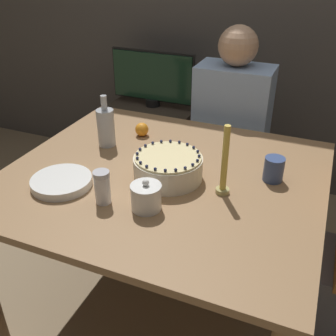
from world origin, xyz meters
TOP-DOWN VIEW (x-y plane):
  - ground_plane at (0.00, 0.00)m, footprint 12.00×12.00m
  - dining_table at (0.00, 0.00)m, footprint 1.25×1.11m
  - cake at (0.03, -0.02)m, footprint 0.27×0.27m
  - sugar_bowl at (0.04, -0.24)m, footprint 0.11×0.11m
  - sugar_shaker at (-0.12, -0.27)m, footprint 0.06×0.06m
  - plate_stack at (-0.32, -0.23)m, footprint 0.23×0.23m
  - candle at (0.26, -0.04)m, footprint 0.05×0.05m
  - bottle at (-0.34, 0.14)m, footprint 0.08×0.08m
  - cup at (0.41, 0.12)m, footprint 0.08×0.08m
  - orange_fruit_0 at (-0.24, 0.29)m, footprint 0.06×0.06m
  - person_man_blue_shirt at (0.09, 0.75)m, footprint 0.40×0.34m
  - side_cabinet at (-0.56, 1.12)m, footprint 0.60×0.48m
  - tv_monitor at (-0.56, 1.12)m, footprint 0.59×0.10m

SIDE VIEW (x-z plane):
  - ground_plane at x=0.00m, z-range 0.00..0.00m
  - side_cabinet at x=-0.56m, z-range 0.00..0.58m
  - person_man_blue_shirt at x=0.09m, z-range -0.08..1.14m
  - dining_table at x=0.00m, z-range 0.27..1.03m
  - tv_monitor at x=-0.56m, z-range 0.59..0.96m
  - plate_stack at x=-0.32m, z-range 0.76..0.80m
  - orange_fruit_0 at x=-0.24m, z-range 0.76..0.83m
  - sugar_bowl at x=0.04m, z-range 0.75..0.87m
  - cup at x=0.41m, z-range 0.76..0.86m
  - cake at x=0.03m, z-range 0.76..0.87m
  - sugar_shaker at x=-0.12m, z-range 0.76..0.89m
  - bottle at x=-0.34m, z-range 0.74..0.97m
  - candle at x=0.26m, z-range 0.74..1.01m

